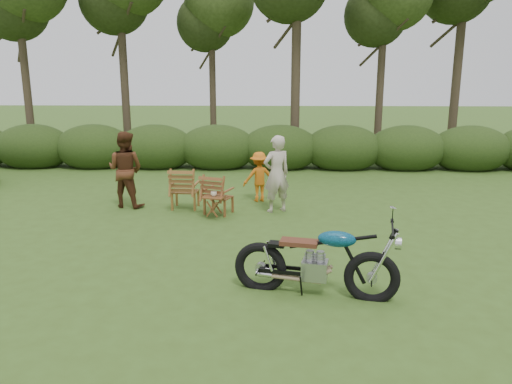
{
  "coord_description": "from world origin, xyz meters",
  "views": [
    {
      "loc": [
        -0.25,
        -6.8,
        2.98
      ],
      "look_at": [
        -0.54,
        1.89,
        0.9
      ],
      "focal_mm": 35.0,
      "sensor_mm": 36.0,
      "label": 1
    }
  ],
  "objects_px": {
    "lawn_chair_right": "(219,214)",
    "adult_b": "(128,206)",
    "adult_a": "(276,211)",
    "cup": "(214,194)",
    "motorcycle": "(314,293)",
    "side_table": "(214,207)",
    "lawn_chair_left": "(186,208)",
    "child": "(259,201)"
  },
  "relations": [
    {
      "from": "lawn_chair_left",
      "to": "cup",
      "type": "height_order",
      "value": "cup"
    },
    {
      "from": "lawn_chair_right",
      "to": "lawn_chair_left",
      "type": "relative_size",
      "value": 0.94
    },
    {
      "from": "lawn_chair_right",
      "to": "motorcycle",
      "type": "bearing_deg",
      "value": 133.5
    },
    {
      "from": "lawn_chair_left",
      "to": "adult_b",
      "type": "height_order",
      "value": "adult_b"
    },
    {
      "from": "lawn_chair_right",
      "to": "adult_a",
      "type": "relative_size",
      "value": 0.52
    },
    {
      "from": "cup",
      "to": "adult_a",
      "type": "distance_m",
      "value": 1.51
    },
    {
      "from": "lawn_chair_left",
      "to": "child",
      "type": "relative_size",
      "value": 0.79
    },
    {
      "from": "lawn_chair_left",
      "to": "cup",
      "type": "distance_m",
      "value": 1.18
    },
    {
      "from": "side_table",
      "to": "adult_b",
      "type": "bearing_deg",
      "value": 157.5
    },
    {
      "from": "cup",
      "to": "adult_b",
      "type": "distance_m",
      "value": 2.33
    },
    {
      "from": "side_table",
      "to": "lawn_chair_left",
      "type": "bearing_deg",
      "value": 134.21
    },
    {
      "from": "motorcycle",
      "to": "side_table",
      "type": "height_order",
      "value": "motorcycle"
    },
    {
      "from": "side_table",
      "to": "adult_a",
      "type": "height_order",
      "value": "adult_a"
    },
    {
      "from": "lawn_chair_right",
      "to": "cup",
      "type": "bearing_deg",
      "value": 99.66
    },
    {
      "from": "adult_b",
      "to": "adult_a",
      "type": "bearing_deg",
      "value": -171.51
    },
    {
      "from": "lawn_chair_right",
      "to": "side_table",
      "type": "relative_size",
      "value": 1.86
    },
    {
      "from": "motorcycle",
      "to": "adult_a",
      "type": "relative_size",
      "value": 1.27
    },
    {
      "from": "lawn_chair_right",
      "to": "adult_a",
      "type": "bearing_deg",
      "value": -150.71
    },
    {
      "from": "motorcycle",
      "to": "lawn_chair_right",
      "type": "bearing_deg",
      "value": 125.76
    },
    {
      "from": "motorcycle",
      "to": "cup",
      "type": "height_order",
      "value": "motorcycle"
    },
    {
      "from": "lawn_chair_right",
      "to": "side_table",
      "type": "distance_m",
      "value": 0.42
    },
    {
      "from": "motorcycle",
      "to": "cup",
      "type": "relative_size",
      "value": 16.68
    },
    {
      "from": "motorcycle",
      "to": "adult_b",
      "type": "relative_size",
      "value": 1.25
    },
    {
      "from": "adult_a",
      "to": "child",
      "type": "bearing_deg",
      "value": -92.24
    },
    {
      "from": "lawn_chair_left",
      "to": "side_table",
      "type": "bearing_deg",
      "value": 136.91
    },
    {
      "from": "lawn_chair_right",
      "to": "adult_b",
      "type": "relative_size",
      "value": 0.51
    },
    {
      "from": "motorcycle",
      "to": "child",
      "type": "relative_size",
      "value": 1.82
    },
    {
      "from": "motorcycle",
      "to": "lawn_chair_right",
      "type": "relative_size",
      "value": 2.45
    },
    {
      "from": "side_table",
      "to": "adult_b",
      "type": "xyz_separation_m",
      "value": [
        -2.1,
        0.87,
        -0.24
      ]
    },
    {
      "from": "cup",
      "to": "adult_a",
      "type": "bearing_deg",
      "value": 22.71
    },
    {
      "from": "lawn_chair_right",
      "to": "side_table",
      "type": "bearing_deg",
      "value": 100.12
    },
    {
      "from": "lawn_chair_right",
      "to": "side_table",
      "type": "xyz_separation_m",
      "value": [
        -0.06,
        -0.34,
        0.24
      ]
    },
    {
      "from": "motorcycle",
      "to": "lawn_chair_left",
      "type": "bearing_deg",
      "value": 132.1
    },
    {
      "from": "cup",
      "to": "adult_b",
      "type": "relative_size",
      "value": 0.07
    },
    {
      "from": "motorcycle",
      "to": "adult_a",
      "type": "xyz_separation_m",
      "value": [
        -0.5,
        4.19,
        0.0
      ]
    },
    {
      "from": "motorcycle",
      "to": "child",
      "type": "distance_m",
      "value": 5.18
    },
    {
      "from": "cup",
      "to": "adult_b",
      "type": "xyz_separation_m",
      "value": [
        -2.09,
        0.87,
        -0.52
      ]
    },
    {
      "from": "cup",
      "to": "lawn_chair_right",
      "type": "bearing_deg",
      "value": 79.86
    },
    {
      "from": "lawn_chair_right",
      "to": "lawn_chair_left",
      "type": "height_order",
      "value": "lawn_chair_left"
    },
    {
      "from": "motorcycle",
      "to": "side_table",
      "type": "relative_size",
      "value": 4.54
    },
    {
      "from": "lawn_chair_right",
      "to": "adult_b",
      "type": "height_order",
      "value": "adult_b"
    },
    {
      "from": "cup",
      "to": "child",
      "type": "height_order",
      "value": "child"
    }
  ]
}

